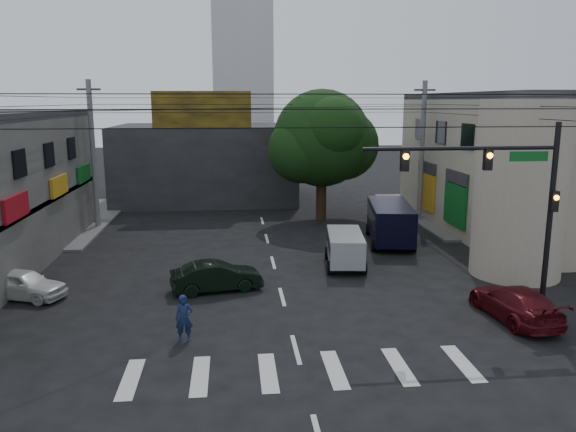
{
  "coord_description": "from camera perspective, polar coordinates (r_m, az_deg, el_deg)",
  "views": [
    {
      "loc": [
        -1.95,
        -19.86,
        7.93
      ],
      "look_at": [
        0.45,
        4.0,
        2.99
      ],
      "focal_mm": 35.0,
      "sensor_mm": 36.0,
      "label": 1
    }
  ],
  "objects": [
    {
      "name": "white_compact",
      "position": [
        25.39,
        -25.29,
        -6.28
      ],
      "size": [
        3.76,
        4.49,
        1.21
      ],
      "primitive_type": "imported",
      "rotation": [
        0.0,
        0.0,
        1.21
      ],
      "color": "silver",
      "rests_on": "ground"
    },
    {
      "name": "corner_column",
      "position": [
        27.43,
        22.53,
        2.52
      ],
      "size": [
        4.0,
        4.0,
        8.0
      ],
      "primitive_type": "cylinder",
      "color": "gray",
      "rests_on": "ground"
    },
    {
      "name": "navy_van",
      "position": [
        32.18,
        10.32,
        -0.76
      ],
      "size": [
        6.26,
        3.87,
        2.24
      ],
      "primitive_type": null,
      "rotation": [
        0.0,
        0.0,
        1.41
      ],
      "color": "black",
      "rests_on": "ground"
    },
    {
      "name": "utility_pole_far_right",
      "position": [
        38.1,
        13.44,
        6.32
      ],
      "size": [
        0.32,
        0.32,
        9.2
      ],
      "primitive_type": "cylinder",
      "color": "#59595B",
      "rests_on": "ground"
    },
    {
      "name": "building_right",
      "position": [
        38.64,
        25.48,
        4.68
      ],
      "size": [
        14.0,
        18.0,
        8.0
      ],
      "primitive_type": "cube",
      "color": "gray",
      "rests_on": "ground"
    },
    {
      "name": "ground",
      "position": [
        21.47,
        -0.12,
        -10.03
      ],
      "size": [
        160.0,
        160.0,
        0.0
      ],
      "primitive_type": "plane",
      "color": "black",
      "rests_on": "ground"
    },
    {
      "name": "maroon_sedan",
      "position": [
        22.5,
        22.04,
        -8.17
      ],
      "size": [
        2.52,
        4.65,
        1.26
      ],
      "primitive_type": "imported",
      "rotation": [
        0.0,
        0.0,
        3.23
      ],
      "color": "#4A0A11",
      "rests_on": "ground"
    },
    {
      "name": "silver_minivan",
      "position": [
        27.39,
        5.82,
        -3.44
      ],
      "size": [
        4.25,
        2.57,
        1.66
      ],
      "primitive_type": null,
      "rotation": [
        0.0,
        0.0,
        1.44
      ],
      "color": "#ACADB4",
      "rests_on": "ground"
    },
    {
      "name": "traffic_officer",
      "position": [
        19.3,
        -10.51,
        -10.21
      ],
      "size": [
        0.67,
        0.5,
        1.62
      ],
      "primitive_type": "imported",
      "rotation": [
        0.0,
        0.0,
        0.1
      ],
      "color": "#121F40",
      "rests_on": "ground"
    },
    {
      "name": "utility_pole_far_left",
      "position": [
        37.01,
        -19.17,
        5.84
      ],
      "size": [
        0.32,
        0.32,
        9.2
      ],
      "primitive_type": "cylinder",
      "color": "#59595B",
      "rests_on": "ground"
    },
    {
      "name": "tower_distant",
      "position": [
        90.97,
        -4.74,
        20.5
      ],
      "size": [
        9.0,
        9.0,
        44.0
      ],
      "primitive_type": "cube",
      "color": "silver",
      "rests_on": "ground"
    },
    {
      "name": "traffic_gantry",
      "position": [
        21.46,
        21.45,
        2.54
      ],
      "size": [
        7.1,
        0.35,
        7.2
      ],
      "color": "black",
      "rests_on": "ground"
    },
    {
      "name": "building_far",
      "position": [
        46.17,
        -8.28,
        5.39
      ],
      "size": [
        14.0,
        10.0,
        6.0
      ],
      "primitive_type": "cube",
      "color": "#232326",
      "rests_on": "ground"
    },
    {
      "name": "sidewalk_far_right",
      "position": [
        43.51,
        21.67,
        0.41
      ],
      "size": [
        16.0,
        16.0,
        0.15
      ],
      "primitive_type": "cube",
      "color": "#514F4C",
      "rests_on": "ground"
    },
    {
      "name": "billboard",
      "position": [
        41.01,
        -8.75,
        10.63
      ],
      "size": [
        7.0,
        0.3,
        2.6
      ],
      "primitive_type": "cube",
      "color": "olive",
      "rests_on": "building_far"
    },
    {
      "name": "street_tree",
      "position": [
        37.41,
        3.46,
        7.86
      ],
      "size": [
        6.4,
        6.4,
        8.7
      ],
      "color": "black",
      "rests_on": "ground"
    },
    {
      "name": "dark_sedan",
      "position": [
        24.06,
        -7.27,
        -6.11
      ],
      "size": [
        2.83,
        4.34,
        1.26
      ],
      "primitive_type": "imported",
      "rotation": [
        0.0,
        0.0,
        1.77
      ],
      "color": "black",
      "rests_on": "ground"
    }
  ]
}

